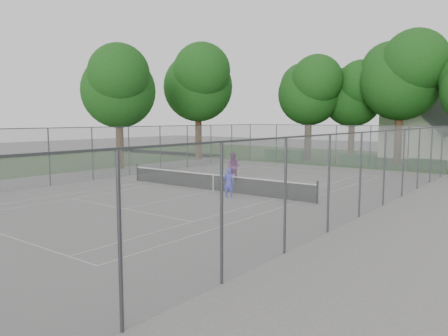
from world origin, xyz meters
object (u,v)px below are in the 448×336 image
Objects in this scene: house at (430,117)px; girl_player at (229,183)px; woman_player at (233,167)px; tennis_net at (213,182)px.

house is 31.81m from girl_player.
woman_player is at bearing -79.45° from girl_player.
house reaches higher than girl_player.
house is 6.80× the size of girl_player.
woman_player is (-6.02, -26.40, -3.33)m from house.
girl_player is (2.00, -1.20, 0.27)m from tennis_net.
woman_player is at bearing -102.85° from house.
house is at bearing -118.11° from girl_player.
tennis_net is at bearing -98.58° from house.
tennis_net is 2.34m from girl_player.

